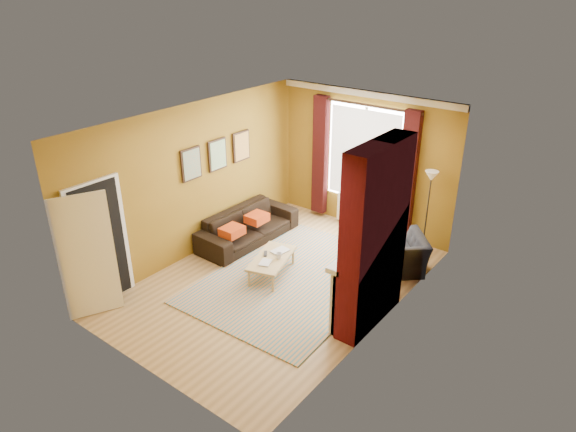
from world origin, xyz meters
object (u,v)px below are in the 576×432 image
at_px(floor_lamp, 430,190).
at_px(wicker_stool, 356,222).
at_px(sofa, 248,226).
at_px(armchair, 394,254).
at_px(coffee_table, 272,259).

bearing_deg(floor_lamp, wicker_stool, -179.58).
xyz_separation_m(sofa, wicker_stool, (1.51, 1.57, -0.07)).
relative_size(armchair, floor_lamp, 0.63).
height_order(armchair, wicker_stool, armchair).
bearing_deg(coffee_table, wicker_stool, 65.12).
bearing_deg(floor_lamp, coffee_table, -127.36).
height_order(armchair, coffee_table, armchair).
relative_size(sofa, wicker_stool, 4.50).
bearing_deg(floor_lamp, armchair, -99.92).
relative_size(coffee_table, floor_lamp, 0.72).
bearing_deg(sofa, wicker_stool, -42.22).
bearing_deg(wicker_stool, floor_lamp, 0.42).
distance_m(coffee_table, wicker_stool, 2.32).
distance_m(armchair, coffee_table, 2.13).
height_order(sofa, armchair, armchair).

